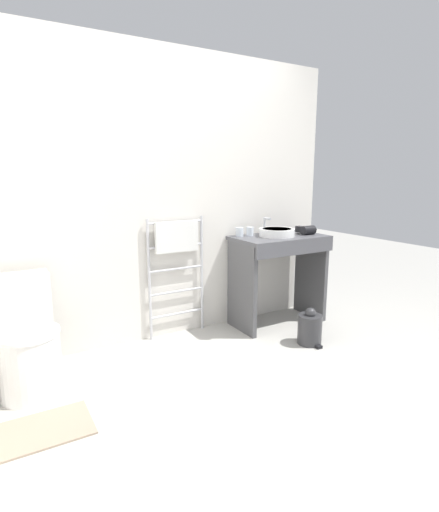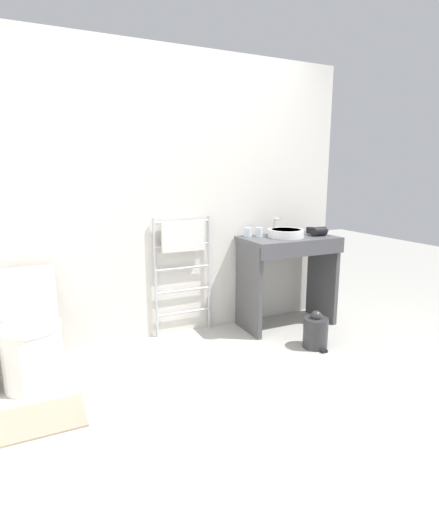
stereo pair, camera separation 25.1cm
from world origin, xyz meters
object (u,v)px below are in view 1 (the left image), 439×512
(toilet, at_px, (27,345))
(towel_radiator, at_px, (177,251))
(sink_basin, at_px, (277,232))
(hair_dryer, at_px, (308,230))
(trash_bin, at_px, (310,328))
(cup_near_wall, at_px, (239,232))
(cup_near_edge, at_px, (250,231))

(toilet, height_order, towel_radiator, towel_radiator)
(toilet, distance_m, sink_basin, 2.20)
(hair_dryer, relative_size, trash_bin, 0.56)
(toilet, distance_m, trash_bin, 2.13)
(towel_radiator, distance_m, sink_basin, 0.93)
(trash_bin, bearing_deg, toilet, 169.54)
(towel_radiator, relative_size, sink_basin, 3.21)
(cup_near_wall, bearing_deg, cup_near_edge, -15.19)
(sink_basin, height_order, trash_bin, sink_basin)
(trash_bin, bearing_deg, sink_basin, 85.88)
(cup_near_wall, distance_m, trash_bin, 1.05)
(cup_near_wall, bearing_deg, toilet, -170.45)
(cup_near_wall, bearing_deg, towel_radiator, 176.54)
(sink_basin, height_order, hair_dryer, hair_dryer)
(towel_radiator, xyz_separation_m, cup_near_wall, (0.61, -0.04, 0.12))
(cup_near_edge, bearing_deg, towel_radiator, 174.88)
(toilet, height_order, trash_bin, toilet)
(trash_bin, bearing_deg, cup_near_edge, 103.28)
(towel_radiator, height_order, cup_near_wall, towel_radiator)
(toilet, relative_size, hair_dryer, 4.28)
(toilet, bearing_deg, cup_near_edge, 8.30)
(cup_near_edge, height_order, trash_bin, cup_near_edge)
(towel_radiator, distance_m, trash_bin, 1.29)
(sink_basin, bearing_deg, towel_radiator, 166.89)
(toilet, bearing_deg, towel_radiator, 15.77)
(cup_near_wall, bearing_deg, sink_basin, -30.65)
(hair_dryer, bearing_deg, cup_near_wall, 160.46)
(sink_basin, relative_size, cup_near_wall, 3.97)
(cup_near_wall, bearing_deg, trash_bin, -69.79)
(towel_radiator, bearing_deg, sink_basin, -13.11)
(cup_near_edge, height_order, hair_dryer, hair_dryer)
(sink_basin, distance_m, trash_bin, 0.90)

